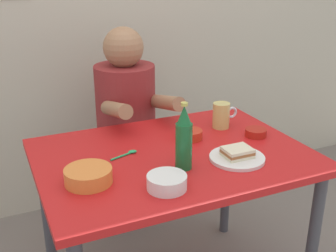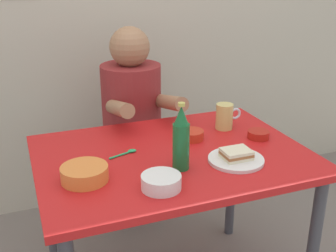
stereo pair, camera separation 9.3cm
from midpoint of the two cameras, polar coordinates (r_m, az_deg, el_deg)
The scene contains 12 objects.
dining_table at distance 1.77m, azimuth -0.84°, elevation -6.40°, with size 1.10×0.80×0.74m.
stool at distance 2.44m, azimuth -6.52°, elevation -6.23°, with size 0.34×0.34×0.45m.
person_seated at distance 2.26m, azimuth -6.87°, elevation 3.04°, with size 0.33×0.56×0.72m.
plate_orange at distance 1.68m, azimuth 7.79°, elevation -4.33°, with size 0.22×0.22×0.01m, color silver.
sandwich at distance 1.67m, azimuth 7.84°, elevation -3.56°, with size 0.11×0.09×0.04m.
beer_mug at distance 1.98m, azimuth 5.96°, elevation 1.45°, with size 0.13×0.08×0.12m.
beer_bottle at distance 1.55m, azimuth 0.46°, elevation -1.83°, with size 0.06×0.06×0.26m.
rice_bowl_white at distance 1.46m, azimuth -2.00°, elevation -7.55°, with size 0.14×0.14×0.05m.
soup_bowl_orange at distance 1.52m, azimuth -12.50°, elevation -6.54°, with size 0.17×0.17×0.05m.
sambal_bowl_red at distance 1.92m, azimuth 10.48°, elevation -0.84°, with size 0.10×0.10×0.03m.
sauce_bowl_chili at distance 1.86m, azimuth 1.57°, elevation -1.11°, with size 0.11×0.11×0.04m.
spoon at distance 1.72m, azimuth -6.97°, elevation -3.72°, with size 0.12×0.05×0.01m.
Camera 1 is at (-0.66, -1.42, 1.47)m, focal length 44.90 mm.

